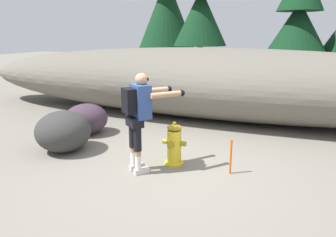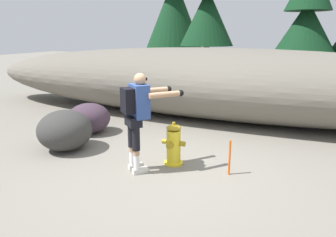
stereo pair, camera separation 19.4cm
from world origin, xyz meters
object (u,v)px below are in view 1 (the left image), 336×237
(fire_hydrant, at_px, (174,145))
(boulder_mid, at_px, (86,119))
(boulder_large, at_px, (63,131))
(survey_stake, at_px, (231,157))
(utility_worker, at_px, (140,111))

(fire_hydrant, height_order, boulder_mid, fire_hydrant)
(boulder_large, xyz_separation_m, survey_stake, (3.30, 0.13, -0.10))
(fire_hydrant, bearing_deg, boulder_mid, 159.48)
(boulder_large, distance_m, survey_stake, 3.31)
(utility_worker, distance_m, boulder_mid, 2.67)
(fire_hydrant, xyz_separation_m, utility_worker, (-0.42, -0.49, 0.70))
(boulder_large, xyz_separation_m, boulder_mid, (-0.26, 1.12, -0.05))
(fire_hydrant, xyz_separation_m, boulder_large, (-2.29, -0.17, 0.05))
(utility_worker, relative_size, boulder_large, 1.52)
(utility_worker, xyz_separation_m, boulder_mid, (-2.13, 1.44, -0.71))
(fire_hydrant, xyz_separation_m, survey_stake, (1.02, -0.04, -0.06))
(boulder_mid, bearing_deg, fire_hydrant, -20.52)
(boulder_large, distance_m, boulder_mid, 1.15)
(utility_worker, relative_size, survey_stake, 2.79)
(utility_worker, distance_m, boulder_large, 2.01)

